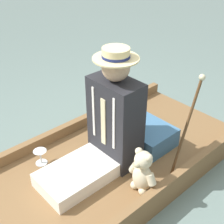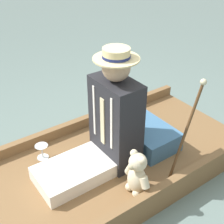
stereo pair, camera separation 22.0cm
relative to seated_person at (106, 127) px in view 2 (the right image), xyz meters
name	(u,v)px [view 2 (the right image)]	position (x,y,z in m)	size (l,w,h in m)	color
ground_plane	(98,177)	(0.02, 0.07, -0.46)	(16.00, 16.00, 0.00)	slate
punt_boat	(98,170)	(0.02, 0.07, -0.39)	(1.08, 2.48, 0.22)	brown
seat_cushion	(147,135)	(0.00, -0.41, -0.25)	(0.49, 0.34, 0.16)	teal
seated_person	(106,127)	(0.00, 0.00, 0.00)	(0.39, 0.80, 0.91)	white
teddy_bear	(137,174)	(-0.37, 0.01, -0.17)	(0.24, 0.14, 0.34)	beige
wine_glass	(42,149)	(0.34, 0.38, -0.24)	(0.10, 0.10, 0.12)	silver
walking_cane	(189,124)	(-0.42, -0.38, 0.11)	(0.04, 0.24, 0.76)	brown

